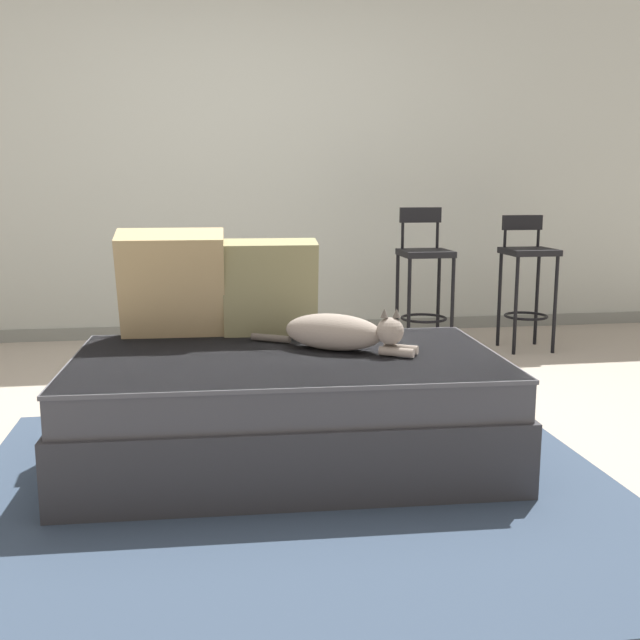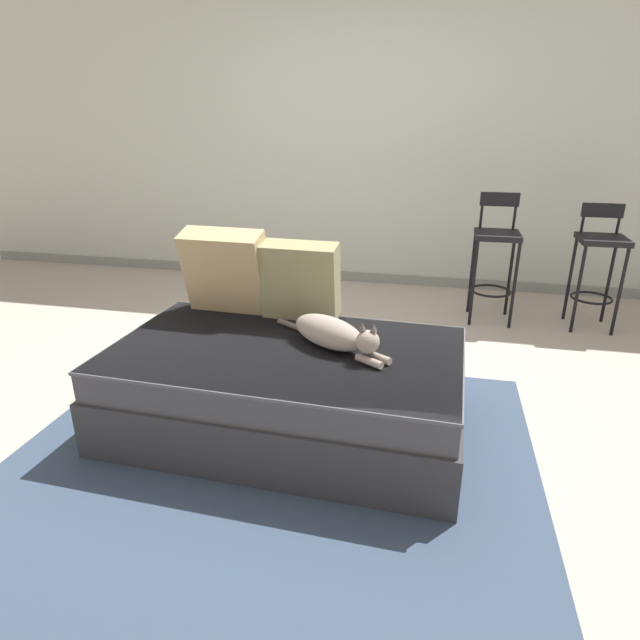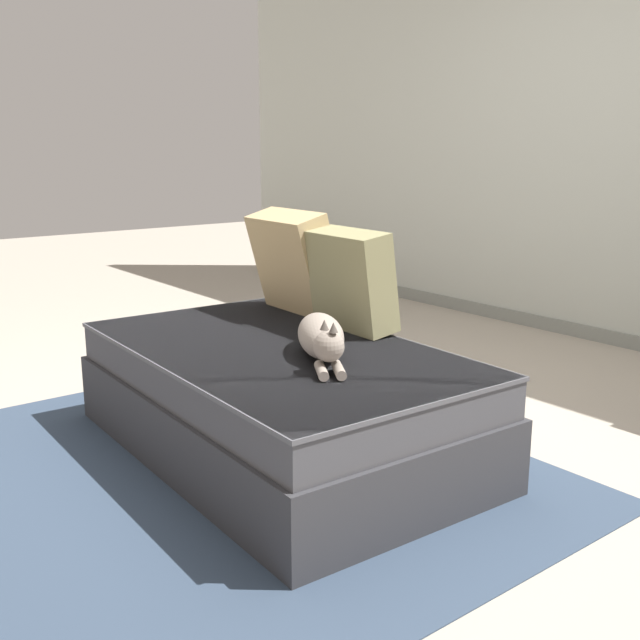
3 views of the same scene
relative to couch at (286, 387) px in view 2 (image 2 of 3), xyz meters
The scene contains 10 objects.
ground_plane 0.46m from the couch, 90.00° to the left, with size 16.00×16.00×0.00m, color #A89E8E.
wall_back_panel 2.86m from the couch, 90.00° to the left, with size 8.00×0.10×2.60m, color #B7BCB2.
wall_baseboard_trim 2.60m from the couch, 90.00° to the left, with size 8.00×0.02×0.09m, color gray.
area_rug 0.37m from the couch, 90.00° to the right, with size 2.42×2.11×0.01m, color #334256.
couch is the anchor object (origin of this frame).
throw_pillow_corner 0.77m from the couch, 137.07° to the left, with size 0.47×0.30×0.48m.
throw_pillow_middle 0.60m from the couch, 93.76° to the left, with size 0.42×0.22×0.43m.
cat 0.37m from the couch, 12.16° to the left, with size 0.65×0.47×0.19m.
bar_stool_near_window 2.16m from the couch, 58.43° to the left, with size 0.32×0.32×0.96m.
bar_stool_by_doorway 2.61m from the couch, 44.75° to the left, with size 0.32×0.32×0.90m.
Camera 2 is at (0.67, -2.68, 1.51)m, focal length 30.00 mm.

